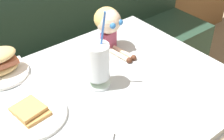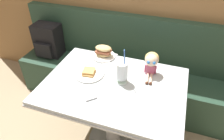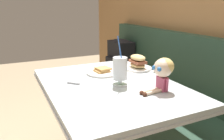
% 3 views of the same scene
% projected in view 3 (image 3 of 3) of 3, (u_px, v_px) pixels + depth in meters
% --- Properties ---
extents(wood_panel_wall, '(4.40, 0.08, 2.40)m').
position_uv_depth(wood_panel_wall, '(216.00, 9.00, 1.72)').
color(wood_panel_wall, olive).
rests_on(wood_panel_wall, ground).
extents(booth_bench, '(2.60, 0.48, 1.00)m').
position_uv_depth(booth_bench, '(181.00, 121.00, 1.87)').
color(booth_bench, '#233D2D').
rests_on(booth_bench, ground).
extents(diner_table, '(1.11, 0.81, 0.74)m').
position_uv_depth(diner_table, '(110.00, 111.00, 1.55)').
color(diner_table, '#B2BCC1').
rests_on(diner_table, ground).
extents(toast_plate, '(0.25, 0.25, 0.04)m').
position_uv_depth(toast_plate, '(103.00, 72.00, 1.71)').
color(toast_plate, white).
rests_on(toast_plate, diner_table).
extents(milkshake_glass, '(0.10, 0.10, 0.31)m').
position_uv_depth(milkshake_glass, '(120.00, 70.00, 1.44)').
color(milkshake_glass, silver).
rests_on(milkshake_glass, diner_table).
extents(sandwich_plate, '(0.23, 0.23, 0.12)m').
position_uv_depth(sandwich_plate, '(138.00, 64.00, 1.81)').
color(sandwich_plate, white).
rests_on(sandwich_plate, diner_table).
extents(butter_knife, '(0.18, 0.18, 0.01)m').
position_uv_depth(butter_knife, '(78.00, 84.00, 1.47)').
color(butter_knife, silver).
rests_on(butter_knife, diner_table).
extents(seated_doll, '(0.12, 0.22, 0.20)m').
position_uv_depth(seated_doll, '(163.00, 70.00, 1.34)').
color(seated_doll, '#B74C6B').
rests_on(seated_doll, diner_table).
extents(backpack, '(0.30, 0.25, 0.41)m').
position_uv_depth(backpack, '(120.00, 56.00, 2.65)').
color(backpack, black).
rests_on(backpack, booth_bench).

